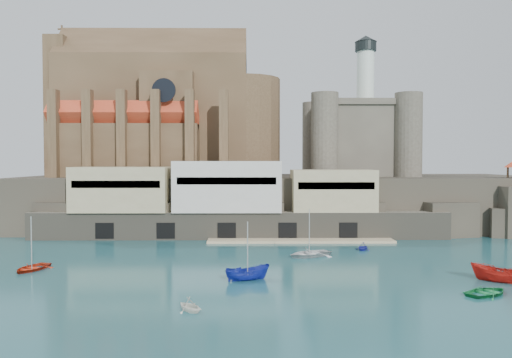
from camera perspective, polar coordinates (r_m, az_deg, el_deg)
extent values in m
plane|color=#17474F|center=(63.57, 4.93, -9.73)|extent=(300.00, 300.00, 0.00)
cube|color=black|center=(102.43, 2.80, -2.43)|extent=(100.00, 34.00, 10.00)
cube|color=black|center=(91.80, -21.02, -4.33)|extent=(9.00, 5.00, 6.00)
cube|color=black|center=(87.51, -11.13, -4.54)|extent=(9.00, 5.00, 6.00)
cube|color=black|center=(86.03, 0.11, -4.62)|extent=(9.00, 5.00, 6.00)
cube|color=black|center=(87.88, 11.29, -4.52)|extent=(9.00, 5.00, 6.00)
cube|color=black|center=(92.49, 21.07, -4.29)|extent=(9.00, 5.00, 6.00)
cube|color=#635E4F|center=(85.15, -1.91, -5.20)|extent=(70.00, 6.00, 4.50)
cube|color=tan|center=(81.36, 5.12, -7.04)|extent=(30.00, 4.00, 0.40)
cube|color=black|center=(85.77, -16.89, -5.67)|extent=(3.00, 0.40, 2.60)
cube|color=black|center=(83.52, -10.26, -5.82)|extent=(3.00, 0.40, 2.60)
cube|color=black|center=(82.43, -3.36, -5.89)|extent=(3.00, 0.40, 2.60)
cube|color=black|center=(82.55, 3.63, -5.88)|extent=(3.00, 0.40, 2.60)
cube|color=black|center=(83.87, 10.49, -5.79)|extent=(3.00, 0.40, 2.60)
cube|color=tan|center=(88.37, -14.98, -1.09)|extent=(16.00, 9.00, 7.50)
cube|color=beige|center=(85.65, -3.24, -0.79)|extent=(18.00, 9.00, 8.50)
cube|color=tan|center=(86.73, 8.73, -1.27)|extent=(14.00, 8.00, 7.00)
cube|color=#4A3622|center=(106.26, -11.49, 6.86)|extent=(38.00, 14.00, 24.00)
cube|color=#4A3622|center=(107.95, -11.54, 13.22)|extent=(38.00, 13.01, 13.01)
cylinder|color=#4A3622|center=(104.20, -1.11, 5.90)|extent=(14.00, 14.00, 20.00)
cube|color=#4A3622|center=(105.42, -9.34, 5.83)|extent=(10.00, 20.00, 20.00)
cube|color=#4A3622|center=(97.49, -14.84, 3.16)|extent=(28.00, 5.00, 10.00)
cube|color=#4A3622|center=(115.99, -12.52, 2.98)|extent=(28.00, 5.00, 10.00)
cube|color=#BD3A20|center=(97.85, -14.87, 7.02)|extent=(28.00, 5.66, 5.66)
cube|color=#BD3A20|center=(116.30, -12.54, 6.23)|extent=(28.00, 5.66, 5.66)
cube|color=#4A3622|center=(111.59, -21.21, 7.57)|extent=(4.00, 10.00, 28.00)
cylinder|color=black|center=(94.21, -10.50, 9.95)|extent=(4.40, 0.30, 4.40)
cube|color=#4A3622|center=(98.43, -22.10, 4.81)|extent=(1.60, 2.20, 16.00)
cube|color=#4A3622|center=(96.33, -18.65, 4.92)|extent=(1.60, 2.20, 16.00)
cube|color=#4A3622|center=(94.60, -15.07, 5.01)|extent=(1.60, 2.20, 16.00)
cube|color=#4A3622|center=(93.24, -11.36, 5.09)|extent=(1.60, 2.20, 16.00)
cube|color=#4A3622|center=(92.28, -7.56, 5.14)|extent=(1.60, 2.20, 16.00)
cube|color=#4A3622|center=(91.73, -3.70, 5.17)|extent=(1.60, 2.20, 16.00)
cube|color=#484439|center=(105.35, 11.52, 4.18)|extent=(16.00, 16.00, 14.00)
cube|color=#484439|center=(105.89, 11.55, 8.19)|extent=(17.00, 17.00, 1.20)
cylinder|color=#484439|center=(96.11, 7.84, 5.01)|extent=(5.20, 5.20, 16.00)
cylinder|color=#484439|center=(99.70, 17.01, 4.84)|extent=(5.20, 5.20, 16.00)
cylinder|color=#484439|center=(111.94, 6.65, 4.59)|extent=(5.20, 5.20, 16.00)
cylinder|color=#484439|center=(115.04, 14.60, 4.47)|extent=(5.20, 5.20, 16.00)
cylinder|color=silver|center=(109.00, 12.40, 10.97)|extent=(3.60, 3.60, 12.00)
cylinder|color=black|center=(110.32, 12.42, 14.56)|extent=(4.40, 4.40, 2.00)
cone|color=black|center=(110.68, 12.43, 15.37)|extent=(4.60, 4.60, 1.40)
cube|color=black|center=(96.22, 26.74, -4.43)|extent=(6.00, 5.00, 5.00)
cylinder|color=#4A3622|center=(100.88, 26.82, 0.30)|extent=(0.36, 0.36, 3.20)
imported|color=red|center=(66.12, -24.25, -9.44)|extent=(3.96, 2.04, 5.33)
imported|color=white|center=(44.96, -7.58, -14.71)|extent=(2.92, 2.84, 2.93)
imported|color=navy|center=(55.45, -0.97, -11.47)|extent=(2.46, 2.43, 5.07)
imported|color=#197E3E|center=(54.64, 24.94, -11.86)|extent=(2.72, 3.70, 5.12)
imported|color=#B31B12|center=(60.45, 25.97, -10.54)|extent=(3.01, 2.99, 5.68)
imported|color=silver|center=(69.30, 6.10, -8.75)|extent=(3.45, 4.63, 6.41)
imported|color=#202996|center=(75.18, 12.11, -7.94)|extent=(2.92, 2.57, 2.89)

